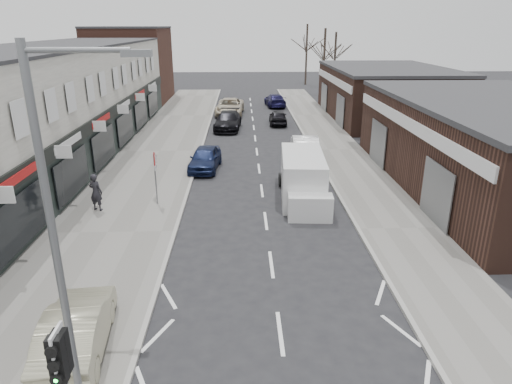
{
  "coord_description": "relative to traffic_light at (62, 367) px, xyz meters",
  "views": [
    {
      "loc": [
        -1.04,
        -8.87,
        8.31
      ],
      "look_at": [
        -0.55,
        6.7,
        2.6
      ],
      "focal_mm": 32.0,
      "sensor_mm": 36.0,
      "label": 1
    }
  ],
  "objects": [
    {
      "name": "white_van",
      "position": [
        6.4,
        14.74,
        -1.34
      ],
      "size": [
        2.37,
        5.94,
        2.26
      ],
      "rotation": [
        0.0,
        0.0,
        -0.07
      ],
      "color": "silver",
      "rests_on": "ground"
    },
    {
      "name": "pavement_left",
      "position": [
        -2.35,
        24.02,
        -2.35
      ],
      "size": [
        5.5,
        64.0,
        0.12
      ],
      "primitive_type": "cube",
      "color": "slate",
      "rests_on": "ground"
    },
    {
      "name": "street_lamp",
      "position": [
        -0.13,
        1.22,
        2.2
      ],
      "size": [
        2.23,
        0.22,
        8.0
      ],
      "color": "slate",
      "rests_on": "pavement_left"
    },
    {
      "name": "right_unit_far",
      "position": [
        16.9,
        36.02,
        -0.16
      ],
      "size": [
        10.0,
        16.0,
        4.5
      ],
      "primitive_type": "cube",
      "color": "#39211A",
      "rests_on": "ground"
    },
    {
      "name": "warning_sign",
      "position": [
        -0.76,
        14.02,
        -0.21
      ],
      "size": [
        0.12,
        0.8,
        2.7
      ],
      "color": "slate",
      "rests_on": "pavement_left"
    },
    {
      "name": "pavement_right",
      "position": [
        10.15,
        24.02,
        -2.35
      ],
      "size": [
        3.5,
        64.0,
        0.12
      ],
      "primitive_type": "cube",
      "color": "slate",
      "rests_on": "ground"
    },
    {
      "name": "right_unit_near",
      "position": [
        16.9,
        16.02,
        -0.16
      ],
      "size": [
        10.0,
        18.0,
        4.5
      ],
      "primitive_type": "cube",
      "color": "#39211A",
      "rests_on": "ground"
    },
    {
      "name": "pedestrian",
      "position": [
        -3.46,
        13.26,
        -1.4
      ],
      "size": [
        0.76,
        0.62,
        1.79
      ],
      "primitive_type": "imported",
      "rotation": [
        0.0,
        0.0,
        2.8
      ],
      "color": "black",
      "rests_on": "pavement_left"
    },
    {
      "name": "sedan_on_pavement",
      "position": [
        -1.04,
        3.31,
        -1.62
      ],
      "size": [
        1.89,
        4.26,
        1.36
      ],
      "primitive_type": "imported",
      "rotation": [
        0.0,
        0.0,
        3.25
      ],
      "color": "#AEAA8B",
      "rests_on": "pavement_left"
    },
    {
      "name": "ground",
      "position": [
        4.4,
        2.02,
        -2.41
      ],
      "size": [
        160.0,
        160.0,
        0.0
      ],
      "primitive_type": "plane",
      "color": "black",
      "rests_on": "ground"
    },
    {
      "name": "parked_car_right_a",
      "position": [
        7.5,
        22.31,
        -1.64
      ],
      "size": [
        1.94,
        4.83,
        1.56
      ],
      "primitive_type": "imported",
      "rotation": [
        0.0,
        0.0,
        3.08
      ],
      "color": "silver",
      "rests_on": "ground"
    },
    {
      "name": "parked_car_right_c",
      "position": [
        7.01,
        42.84,
        -1.74
      ],
      "size": [
        2.28,
        4.8,
        1.35
      ],
      "primitive_type": "imported",
      "rotation": [
        0.0,
        0.0,
        3.23
      ],
      "color": "#15123B",
      "rests_on": "ground"
    },
    {
      "name": "traffic_light",
      "position": [
        0.0,
        0.0,
        0.0
      ],
      "size": [
        0.28,
        0.6,
        3.1
      ],
      "color": "slate",
      "rests_on": "pavement_left"
    },
    {
      "name": "tree_far_c",
      "position": [
        12.9,
        62.02,
        -2.41
      ],
      "size": [
        3.6,
        3.6,
        8.5
      ],
      "primitive_type": null,
      "color": "#382D26",
      "rests_on": "ground"
    },
    {
      "name": "parked_car_left_c",
      "position": [
        2.2,
        38.17,
        -1.64
      ],
      "size": [
        2.91,
        5.73,
        1.55
      ],
      "primitive_type": "imported",
      "rotation": [
        0.0,
        0.0,
        -0.06
      ],
      "color": "#C0B299",
      "rests_on": "ground"
    },
    {
      "name": "parked_car_left_b",
      "position": [
        2.2,
        31.35,
        -1.68
      ],
      "size": [
        2.43,
        5.23,
        1.48
      ],
      "primitive_type": "imported",
      "rotation": [
        0.0,
        0.0,
        -0.07
      ],
      "color": "black",
      "rests_on": "ground"
    },
    {
      "name": "tree_far_a",
      "position": [
        13.4,
        50.02,
        -2.41
      ],
      "size": [
        3.6,
        3.6,
        8.0
      ],
      "primitive_type": null,
      "color": "#382D26",
      "rests_on": "ground"
    },
    {
      "name": "parked_car_left_a",
      "position": [
        1.11,
        19.98,
        -1.71
      ],
      "size": [
        2.06,
        4.26,
        1.4
      ],
      "primitive_type": "imported",
      "rotation": [
        0.0,
        0.0,
        -0.1
      ],
      "color": "#141D3F",
      "rests_on": "ground"
    },
    {
      "name": "shop_terrace_left",
      "position": [
        -9.1,
        21.52,
        1.14
      ],
      "size": [
        8.0,
        41.0,
        7.1
      ],
      "primitive_type": "cube",
      "color": "silver",
      "rests_on": "ground"
    },
    {
      "name": "parked_car_right_b",
      "position": [
        6.6,
        33.29,
        -1.78
      ],
      "size": [
        1.62,
        3.8,
        1.28
      ],
      "primitive_type": "imported",
      "rotation": [
        0.0,
        0.0,
        3.11
      ],
      "color": "black",
      "rests_on": "ground"
    },
    {
      "name": "tree_far_b",
      "position": [
        15.9,
        56.02,
        -2.41
      ],
      "size": [
        3.6,
        3.6,
        7.5
      ],
      "primitive_type": null,
      "color": "#382D26",
      "rests_on": "ground"
    },
    {
      "name": "brick_block_far",
      "position": [
        -9.1,
        47.02,
        1.59
      ],
      "size": [
        8.0,
        10.0,
        8.0
      ],
      "primitive_type": "cube",
      "color": "#4D2A21",
      "rests_on": "ground"
    }
  ]
}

